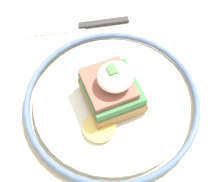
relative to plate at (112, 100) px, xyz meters
name	(u,v)px	position (x,y,z in m)	size (l,w,h in m)	color
dining_table	(136,115)	(0.01, -0.06, -0.11)	(1.14, 0.79, 0.73)	#C6B28E
plate	(112,100)	(0.00, 0.00, 0.00)	(0.28, 0.28, 0.02)	silver
sandwich	(112,89)	(0.00, 0.00, 0.04)	(0.11, 0.10, 0.08)	#9E703D
knife	(84,26)	(0.17, -0.02, -0.01)	(0.06, 0.20, 0.01)	#2D2D2D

